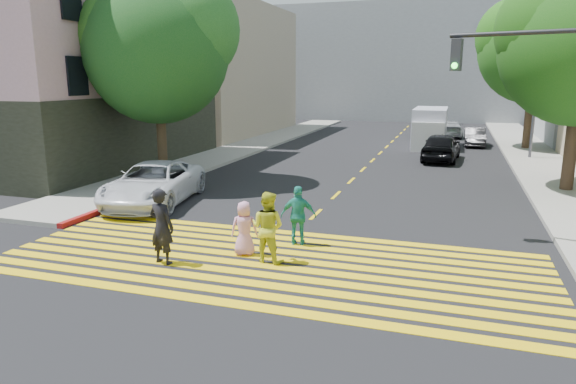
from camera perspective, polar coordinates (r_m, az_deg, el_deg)
The scene contains 22 objects.
ground at distance 11.67m, azimuth -4.64°, elevation -9.81°, with size 120.00×120.00×0.00m, color black.
sidewalk_left at distance 34.65m, azimuth -3.65°, elevation 5.32°, with size 3.00×40.00×0.15m, color gray.
sidewalk_right at distance 25.67m, azimuth 27.37°, elevation 1.38°, with size 3.00×60.00×0.15m, color gray.
curb_red at distance 19.91m, azimuth -16.43°, elevation -0.58°, with size 0.20×8.00×0.16m, color maroon.
crosswalk at distance 12.77m, azimuth -2.42°, elevation -7.73°, with size 13.40×5.30×0.01m.
lane_line at distance 33.01m, azimuth 10.58°, elevation 4.65°, with size 0.12×34.40×0.01m.
building_left_pink at distance 29.83m, azimuth -25.18°, elevation 11.69°, with size 12.10×14.10×11.00m.
building_left_tan at distance 42.99m, azimuth -10.28°, elevation 13.13°, with size 12.00×16.00×10.00m, color tan.
backdrop_block at distance 58.11m, azimuth 14.29°, elevation 13.74°, with size 30.00×8.00×12.00m, color gray.
tree_left at distance 22.79m, azimuth -14.15°, elevation 15.72°, with size 7.22×6.97×8.65m.
tree_right_far at distance 35.47m, azimuth 26.02°, elevation 14.76°, with size 7.70×7.12×9.69m.
pedestrian_man at distance 12.75m, azimuth -13.86°, elevation -3.75°, with size 0.68×0.45×1.87m, color black.
pedestrian_woman at distance 12.53m, azimuth -2.29°, elevation -3.91°, with size 0.86×0.67×1.76m, color gold.
pedestrian_child at distance 13.09m, azimuth -4.88°, elevation -4.05°, with size 0.69×0.45×1.40m, color pink.
pedestrian_extra at distance 13.80m, azimuth 1.18°, elevation -2.65°, with size 0.95×0.40×1.63m, color teal.
white_sedan at distance 19.00m, azimuth -14.72°, elevation 0.93°, with size 2.44×5.29×1.47m, color silver.
dark_car_near at distance 29.23m, azimuth 16.66°, elevation 4.84°, with size 1.81×4.51×1.54m, color black.
silver_car at distance 41.37m, azimuth 17.48°, elevation 6.73°, with size 1.78×4.37×1.27m, color #B5B6BA.
dark_car_parked at distance 36.43m, azimuth 20.05°, elevation 5.78°, with size 1.28×3.68×1.21m, color black.
white_van at distance 34.64m, azimuth 15.46°, elevation 6.76°, with size 2.02×5.34×2.52m.
traffic_signal at distance 14.30m, azimuth 28.31°, elevation 8.66°, with size 3.94×1.21×5.91m.
street_lamp at distance 31.05m, azimuth 25.78°, elevation 12.54°, with size 1.99×0.61×8.84m.
Camera 1 is at (4.21, -9.94, 4.43)m, focal length 32.00 mm.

